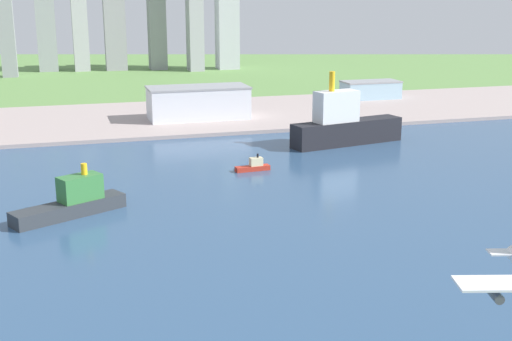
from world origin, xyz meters
name	(u,v)px	position (x,y,z in m)	size (l,w,h in m)	color
ground_plane	(205,194)	(0.00, 300.00, 0.00)	(2400.00, 2400.00, 0.00)	#5F8A47
water_bay	(240,239)	(0.00, 240.00, 0.07)	(840.00, 360.00, 0.15)	#2D4C70
industrial_pier	(148,118)	(0.00, 490.00, 1.25)	(840.00, 140.00, 2.50)	#A59490
tugboat_small	(254,166)	(32.45, 332.64, 2.54)	(18.02, 5.69, 8.60)	#B22D1E
cargo_ship	(344,125)	(100.57, 376.04, 11.91)	(72.33, 27.44, 43.68)	black
container_barge	(73,202)	(-56.94, 285.24, 5.88)	(46.32, 30.53, 20.48)	#2D3338
warehouse_main	(198,103)	(33.09, 472.36, 13.74)	(69.45, 31.61, 22.44)	silver
warehouse_annex	(371,90)	(189.36, 523.81, 9.83)	(47.59, 22.77, 14.62)	#99BCD1
distant_skyline	(106,13)	(-0.47, 820.67, 65.52)	(360.34, 70.52, 151.62)	#B0B5BD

